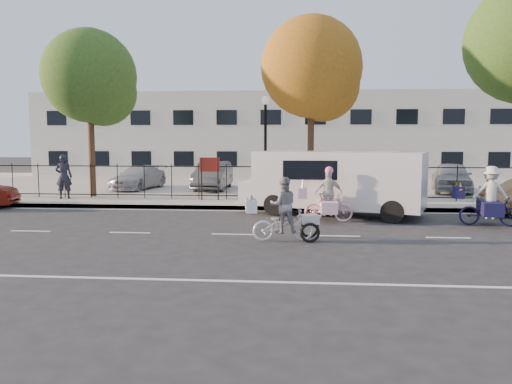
# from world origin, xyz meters

# --- Properties ---
(ground) EXTENTS (120.00, 120.00, 0.00)m
(ground) POSITION_xyz_m (0.00, 0.00, 0.00)
(ground) COLOR #333334
(road_markings) EXTENTS (60.00, 9.52, 0.01)m
(road_markings) POSITION_xyz_m (0.00, 0.00, 0.01)
(road_markings) COLOR silver
(road_markings) RESTS_ON ground
(curb) EXTENTS (60.00, 0.10, 0.15)m
(curb) POSITION_xyz_m (0.00, 5.05, 0.07)
(curb) COLOR #A8A399
(curb) RESTS_ON ground
(sidewalk) EXTENTS (60.00, 2.20, 0.15)m
(sidewalk) POSITION_xyz_m (0.00, 6.10, 0.07)
(sidewalk) COLOR #A8A399
(sidewalk) RESTS_ON ground
(parking_lot) EXTENTS (60.00, 15.60, 0.15)m
(parking_lot) POSITION_xyz_m (0.00, 15.00, 0.07)
(parking_lot) COLOR #A8A399
(parking_lot) RESTS_ON ground
(iron_fence) EXTENTS (58.00, 0.06, 1.50)m
(iron_fence) POSITION_xyz_m (0.00, 7.20, 0.90)
(iron_fence) COLOR black
(iron_fence) RESTS_ON sidewalk
(building) EXTENTS (34.00, 10.00, 6.00)m
(building) POSITION_xyz_m (0.00, 25.00, 3.00)
(building) COLOR silver
(building) RESTS_ON ground
(lamppost) EXTENTS (0.36, 0.36, 4.33)m
(lamppost) POSITION_xyz_m (0.50, 6.80, 3.11)
(lamppost) COLOR black
(lamppost) RESTS_ON sidewalk
(street_sign) EXTENTS (0.85, 0.06, 1.80)m
(street_sign) POSITION_xyz_m (-1.85, 6.80, 1.42)
(street_sign) COLOR black
(street_sign) RESTS_ON sidewalk
(zebra_trike) EXTENTS (2.01, 0.94, 1.71)m
(zebra_trike) POSITION_xyz_m (1.48, -0.76, 0.66)
(zebra_trike) COLOR white
(zebra_trike) RESTS_ON ground
(unicorn_bike) EXTENTS (1.79, 1.24, 1.83)m
(unicorn_bike) POSITION_xyz_m (2.83, 2.44, 0.68)
(unicorn_bike) COLOR beige
(unicorn_bike) RESTS_ON ground
(bull_bike) EXTENTS (2.07, 1.44, 1.88)m
(bull_bike) POSITION_xyz_m (7.82, 2.10, 0.75)
(bull_bike) COLOR #161035
(bull_bike) RESTS_ON ground
(white_van) EXTENTS (6.91, 3.98, 2.27)m
(white_van) POSITION_xyz_m (3.17, 3.93, 1.26)
(white_van) COLOR white
(white_van) RESTS_ON ground
(pedestrian) EXTENTS (0.78, 0.60, 1.91)m
(pedestrian) POSITION_xyz_m (-8.24, 6.80, 1.11)
(pedestrian) COLOR black
(pedestrian) RESTS_ON sidewalk
(lot_car_a) EXTENTS (2.36, 4.29, 1.18)m
(lot_car_a) POSITION_xyz_m (-6.39, 11.25, 0.74)
(lot_car_a) COLOR #A8A9AF
(lot_car_a) RESTS_ON parking_lot
(lot_car_c) EXTENTS (1.53, 4.32, 1.42)m
(lot_car_c) POSITION_xyz_m (-2.50, 11.36, 0.86)
(lot_car_c) COLOR #4B4F53
(lot_car_c) RESTS_ON parking_lot
(lot_car_d) EXTENTS (2.56, 4.54, 1.46)m
(lot_car_d) POSITION_xyz_m (9.33, 11.08, 0.88)
(lot_car_d) COLOR #95989C
(lot_car_d) RESTS_ON parking_lot
(tree_west) EXTENTS (4.12, 4.12, 7.56)m
(tree_west) POSITION_xyz_m (-7.23, 7.86, 5.29)
(tree_west) COLOR #442D1D
(tree_west) RESTS_ON ground
(tree_mid) EXTENTS (4.33, 4.33, 7.94)m
(tree_mid) POSITION_xyz_m (2.53, 7.93, 5.56)
(tree_mid) COLOR #442D1D
(tree_mid) RESTS_ON ground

